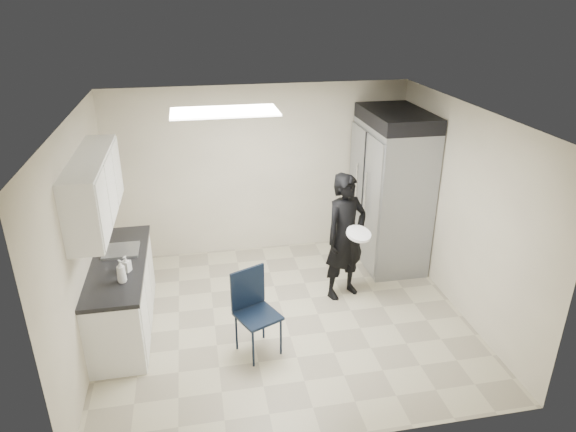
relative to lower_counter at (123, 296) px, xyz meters
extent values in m
plane|color=#B1A88B|center=(1.95, -0.20, -0.43)|extent=(4.50, 4.50, 0.00)
plane|color=silver|center=(1.95, -0.20, 2.17)|extent=(4.50, 4.50, 0.00)
plane|color=beige|center=(1.95, 1.80, 0.87)|extent=(4.50, 0.00, 4.50)
plane|color=beige|center=(-0.30, -0.20, 0.87)|extent=(0.00, 4.00, 4.00)
plane|color=beige|center=(4.20, -0.20, 0.87)|extent=(0.00, 4.00, 4.00)
cube|color=white|center=(1.35, 0.20, 2.14)|extent=(1.20, 0.60, 0.02)
cube|color=silver|center=(0.00, 0.00, 0.00)|extent=(0.60, 1.90, 0.86)
cube|color=black|center=(0.00, 0.00, 0.46)|extent=(0.64, 1.95, 0.05)
cube|color=gray|center=(0.02, 0.25, 0.44)|extent=(0.42, 0.40, 0.14)
cylinder|color=silver|center=(-0.18, 0.25, 0.59)|extent=(0.02, 0.02, 0.24)
cube|color=silver|center=(-0.13, 0.00, 1.40)|extent=(0.35, 1.80, 0.75)
cube|color=black|center=(-0.19, 1.15, 1.19)|extent=(0.22, 0.30, 0.35)
cube|color=yellow|center=(-0.29, -0.10, 0.79)|extent=(0.00, 0.12, 0.07)
cube|color=yellow|center=(-0.29, 0.10, 0.75)|extent=(0.00, 0.12, 0.07)
cube|color=gray|center=(3.78, 1.07, 0.62)|extent=(0.80, 1.35, 2.10)
cube|color=black|center=(3.78, 1.07, 1.77)|extent=(0.80, 1.35, 0.20)
cube|color=black|center=(1.54, -0.79, 0.05)|extent=(0.57, 0.57, 0.97)
imported|color=black|center=(2.84, 0.22, 0.43)|extent=(0.75, 0.64, 1.73)
cylinder|color=white|center=(2.94, -0.01, 0.58)|extent=(0.42, 0.42, 0.04)
imported|color=white|center=(0.11, -0.49, 0.61)|extent=(0.14, 0.14, 0.27)
imported|color=#ABAEB8|center=(0.13, -0.25, 0.58)|extent=(0.12, 0.12, 0.19)
camera|label=1|loc=(0.97, -5.55, 3.38)|focal=32.00mm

